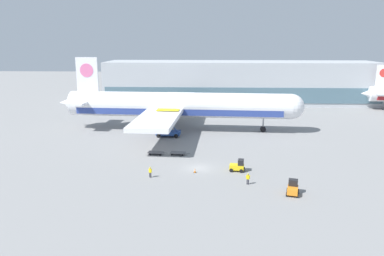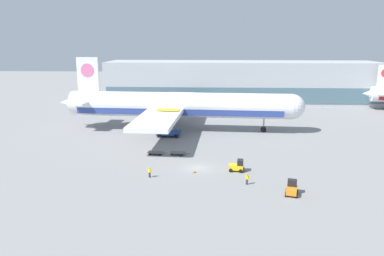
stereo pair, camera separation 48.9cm
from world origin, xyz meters
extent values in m
plane|color=gray|center=(0.00, 0.00, 0.00)|extent=(400.00, 400.00, 0.00)
cube|color=#B2B7BC|center=(12.16, 68.72, 7.00)|extent=(90.00, 18.00, 14.00)
cube|color=slate|center=(12.16, 59.62, 3.85)|extent=(88.20, 0.20, 4.90)
cylinder|color=white|center=(-5.38, 27.33, 6.10)|extent=(52.23, 8.56, 5.80)
cube|color=#2D428E|center=(-5.38, 27.33, 4.79)|extent=(48.07, 8.22, 1.45)
sphere|color=white|center=(20.59, 25.95, 6.10)|extent=(5.68, 5.68, 5.68)
cone|color=white|center=(-31.34, 28.72, 6.10)|extent=(6.66, 5.84, 5.51)
cube|color=white|center=(-27.19, 28.50, 13.00)|extent=(5.22, 0.72, 8.00)
cylinder|color=pink|center=(-27.19, 28.50, 13.96)|extent=(3.22, 0.72, 3.20)
cube|color=white|center=(-28.22, 28.55, 6.68)|extent=(4.29, 13.17, 0.50)
cube|color=white|center=(-7.97, 27.47, 5.38)|extent=(10.54, 48.36, 0.90)
cylinder|color=#9EA0A5|center=(-8.51, 17.41, 3.58)|extent=(4.34, 3.02, 2.80)
cylinder|color=#9EA0A5|center=(-7.44, 37.54, 3.58)|extent=(4.34, 3.02, 2.80)
cylinder|color=#9EA0A5|center=(14.35, 26.28, 2.65)|extent=(0.36, 0.36, 4.00)
cylinder|color=black|center=(14.35, 26.28, 0.65)|extent=(1.35, 0.97, 1.30)
cylinder|color=#9EA0A5|center=(-9.70, 24.36, 2.65)|extent=(0.36, 0.36, 4.00)
cylinder|color=black|center=(-9.70, 24.36, 0.65)|extent=(1.35, 0.97, 1.30)
cylinder|color=#9EA0A5|center=(-9.36, 30.75, 2.65)|extent=(0.36, 0.36, 4.00)
cylinder|color=black|center=(-9.36, 30.75, 0.65)|extent=(1.35, 0.97, 1.30)
cone|color=white|center=(51.06, 57.33, 4.94)|extent=(5.72, 5.11, 4.46)
cube|color=white|center=(54.40, 56.88, 10.53)|extent=(4.22, 0.92, 6.48)
cylinder|color=red|center=(54.40, 56.88, 11.30)|extent=(2.63, 0.79, 2.59)
cube|color=white|center=(53.57, 56.99, 5.41)|extent=(4.30, 10.82, 0.40)
cube|color=#284C99|center=(-7.28, 21.17, 0.80)|extent=(5.35, 3.27, 0.70)
cube|color=#B2B2B7|center=(-7.28, 21.17, 5.46)|extent=(5.08, 3.11, 0.30)
cube|color=yellow|center=(-7.28, 21.17, 6.01)|extent=(5.08, 3.11, 0.08)
cube|color=#284C99|center=(-7.28, 21.17, 3.30)|extent=(4.28, 0.39, 4.42)
cube|color=#284C99|center=(-7.28, 21.17, 3.30)|extent=(4.28, 0.39, 4.42)
cylinder|color=black|center=(-5.25, 22.56, 0.45)|extent=(0.92, 0.41, 0.90)
cylinder|color=black|center=(-5.41, 19.57, 0.45)|extent=(0.92, 0.41, 0.90)
cylinder|color=black|center=(-9.14, 22.77, 0.45)|extent=(0.92, 0.41, 0.90)
cylinder|color=black|center=(-9.30, 19.77, 0.45)|extent=(0.92, 0.41, 0.90)
cube|color=orange|center=(13.29, -10.51, 0.70)|extent=(1.93, 2.58, 0.80)
cube|color=black|center=(13.46, -9.88, 1.55)|extent=(1.43, 1.18, 0.90)
cube|color=black|center=(13.60, -9.32, 0.42)|extent=(1.26, 0.47, 0.24)
cylinder|color=black|center=(12.82, -9.55, 0.30)|extent=(0.38, 0.64, 0.60)
cylinder|color=black|center=(14.17, -9.90, 0.30)|extent=(0.38, 0.64, 0.60)
cylinder|color=black|center=(12.41, -11.11, 0.30)|extent=(0.38, 0.64, 0.60)
cylinder|color=black|center=(13.77, -11.46, 0.30)|extent=(0.38, 0.64, 0.60)
cube|color=yellow|center=(6.29, -1.15, 0.70)|extent=(2.48, 1.73, 0.80)
cube|color=black|center=(6.93, -1.25, 1.55)|extent=(1.08, 1.36, 0.90)
cube|color=black|center=(7.50, -1.34, 0.42)|extent=(0.35, 1.27, 0.24)
cylinder|color=black|center=(7.19, -0.58, 0.30)|extent=(0.63, 0.33, 0.60)
cylinder|color=black|center=(6.98, -1.97, 0.30)|extent=(0.63, 0.33, 0.60)
cylinder|color=black|center=(5.59, -0.34, 0.30)|extent=(0.63, 0.33, 0.60)
cylinder|color=black|center=(5.38, -1.72, 0.30)|extent=(0.63, 0.33, 0.60)
cube|color=#56565B|center=(-8.17, 7.38, 0.42)|extent=(2.97, 1.85, 0.12)
cube|color=#56565B|center=(-6.34, 7.14, 0.42)|extent=(0.90, 0.20, 0.08)
cylinder|color=black|center=(-7.12, 7.89, 0.18)|extent=(0.38, 0.19, 0.36)
cylinder|color=black|center=(-7.28, 6.62, 0.18)|extent=(0.38, 0.19, 0.36)
cylinder|color=black|center=(-9.06, 8.14, 0.18)|extent=(0.38, 0.19, 0.36)
cylinder|color=black|center=(-9.22, 6.87, 0.18)|extent=(0.38, 0.19, 0.36)
cube|color=#56565B|center=(-4.01, 7.29, 0.42)|extent=(2.97, 1.85, 0.12)
cube|color=#56565B|center=(-2.17, 7.05, 0.42)|extent=(0.90, 0.20, 0.08)
cylinder|color=black|center=(-2.95, 7.79, 0.18)|extent=(0.38, 0.19, 0.36)
cylinder|color=black|center=(-3.12, 6.53, 0.18)|extent=(0.38, 0.19, 0.36)
cylinder|color=black|center=(-4.90, 8.05, 0.18)|extent=(0.38, 0.19, 0.36)
cylinder|color=black|center=(-5.06, 6.78, 0.18)|extent=(0.38, 0.19, 0.36)
cylinder|color=black|center=(7.61, -6.96, 0.41)|extent=(0.14, 0.14, 0.82)
cylinder|color=black|center=(7.42, -6.92, 0.41)|extent=(0.14, 0.14, 0.82)
cube|color=yellow|center=(7.52, -6.94, 1.13)|extent=(0.40, 0.29, 0.62)
cylinder|color=yellow|center=(7.75, -6.99, 1.16)|extent=(0.09, 0.09, 0.55)
cylinder|color=yellow|center=(7.28, -6.90, 1.16)|extent=(0.09, 0.09, 0.55)
sphere|color=#846047|center=(7.52, -6.94, 1.55)|extent=(0.22, 0.22, 0.22)
sphere|color=yellow|center=(7.52, -6.94, 1.61)|extent=(0.21, 0.21, 0.21)
cylinder|color=black|center=(-7.42, -4.69, 0.41)|extent=(0.14, 0.14, 0.81)
cylinder|color=black|center=(-7.23, -4.77, 0.41)|extent=(0.14, 0.14, 0.81)
cube|color=yellow|center=(-7.32, -4.73, 1.12)|extent=(0.42, 0.35, 0.61)
cylinder|color=yellow|center=(-7.54, -4.63, 1.15)|extent=(0.09, 0.09, 0.55)
cylinder|color=yellow|center=(-7.10, -4.83, 1.15)|extent=(0.09, 0.09, 0.55)
sphere|color=tan|center=(-7.32, -4.73, 1.54)|extent=(0.22, 0.22, 0.22)
sphere|color=yellow|center=(-7.32, -4.73, 1.60)|extent=(0.21, 0.21, 0.21)
cube|color=black|center=(-0.49, -2.24, 0.02)|extent=(0.40, 0.40, 0.04)
cone|color=orange|center=(-0.49, -2.24, 0.39)|extent=(0.32, 0.32, 0.70)
cylinder|color=white|center=(-0.49, -2.24, 0.42)|extent=(0.19, 0.19, 0.10)
camera|label=1|loc=(1.62, -59.24, 20.67)|focal=35.00mm
camera|label=2|loc=(2.11, -59.22, 20.67)|focal=35.00mm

